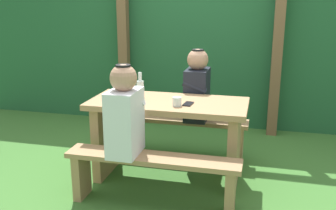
# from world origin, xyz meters

# --- Properties ---
(ground_plane) EXTENTS (12.00, 12.00, 0.00)m
(ground_plane) POSITION_xyz_m (0.00, 0.00, 0.00)
(ground_plane) COLOR #3D722F
(hedge_backdrop) EXTENTS (6.40, 0.65, 2.09)m
(hedge_backdrop) POSITION_xyz_m (0.00, 1.96, 1.05)
(hedge_backdrop) COLOR #215831
(hedge_backdrop) RESTS_ON ground_plane
(pergola_post_left) EXTENTS (0.12, 0.12, 2.10)m
(pergola_post_left) POSITION_xyz_m (-0.95, 1.48, 1.05)
(pergola_post_left) COLOR brown
(pergola_post_left) RESTS_ON ground_plane
(pergola_post_right) EXTENTS (0.12, 0.12, 2.10)m
(pergola_post_right) POSITION_xyz_m (0.95, 1.48, 1.05)
(pergola_post_right) COLOR brown
(pergola_post_right) RESTS_ON ground_plane
(picnic_table) EXTENTS (1.40, 0.64, 0.74)m
(picnic_table) POSITION_xyz_m (0.00, 0.00, 0.51)
(picnic_table) COLOR #9E7A51
(picnic_table) RESTS_ON ground_plane
(bench_near) EXTENTS (1.40, 0.24, 0.43)m
(bench_near) POSITION_xyz_m (0.00, -0.52, 0.31)
(bench_near) COLOR #9E7A51
(bench_near) RESTS_ON ground_plane
(bench_far) EXTENTS (1.40, 0.24, 0.43)m
(bench_far) POSITION_xyz_m (0.00, 0.52, 0.31)
(bench_far) COLOR #9E7A51
(bench_far) RESTS_ON ground_plane
(person_white_shirt) EXTENTS (0.25, 0.35, 0.72)m
(person_white_shirt) POSITION_xyz_m (-0.22, -0.51, 0.76)
(person_white_shirt) COLOR silver
(person_white_shirt) RESTS_ON bench_near
(person_black_coat) EXTENTS (0.25, 0.35, 0.72)m
(person_black_coat) POSITION_xyz_m (0.17, 0.51, 0.76)
(person_black_coat) COLOR black
(person_black_coat) RESTS_ON bench_far
(drinking_glass) EXTENTS (0.08, 0.08, 0.08)m
(drinking_glass) POSITION_xyz_m (0.11, -0.14, 0.78)
(drinking_glass) COLOR silver
(drinking_glass) RESTS_ON picnic_table
(bottle_left) EXTENTS (0.07, 0.07, 0.24)m
(bottle_left) POSITION_xyz_m (-0.27, 0.03, 0.84)
(bottle_left) COLOR silver
(bottle_left) RESTS_ON picnic_table
(bottle_right) EXTENTS (0.07, 0.07, 0.24)m
(bottle_right) POSITION_xyz_m (-0.34, -0.08, 0.84)
(bottle_right) COLOR silver
(bottle_right) RESTS_ON picnic_table
(cell_phone) EXTENTS (0.08, 0.15, 0.01)m
(cell_phone) POSITION_xyz_m (0.20, -0.07, 0.75)
(cell_phone) COLOR black
(cell_phone) RESTS_ON picnic_table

